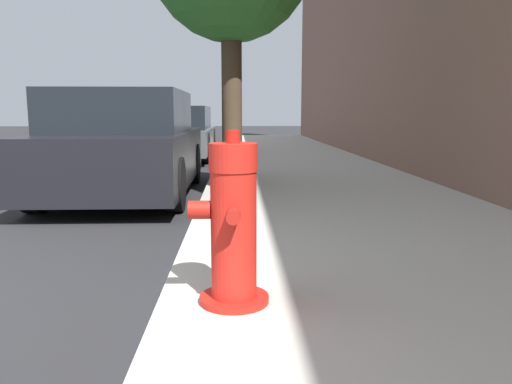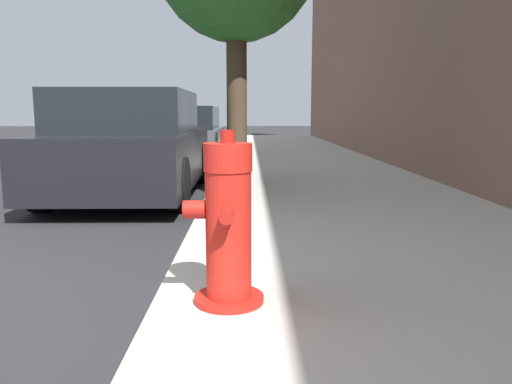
# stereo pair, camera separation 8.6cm
# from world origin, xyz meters

# --- Properties ---
(sidewalk_slab) EXTENTS (3.27, 40.00, 0.14)m
(sidewalk_slab) POSITION_xyz_m (3.52, 0.00, 0.07)
(sidewalk_slab) COLOR #B7B2A8
(sidewalk_slab) RESTS_ON ground_plane
(fire_hydrant) EXTENTS (0.42, 0.43, 0.91)m
(fire_hydrant) POSITION_xyz_m (2.29, 0.26, 0.56)
(fire_hydrant) COLOR red
(fire_hydrant) RESTS_ON sidewalk_slab
(parked_car_near) EXTENTS (1.80, 3.85, 1.43)m
(parked_car_near) POSITION_xyz_m (0.80, 4.58, 0.69)
(parked_car_near) COLOR black
(parked_car_near) RESTS_ON ground_plane
(parked_car_mid) EXTENTS (1.79, 4.50, 1.29)m
(parked_car_mid) POSITION_xyz_m (0.80, 10.26, 0.63)
(parked_car_mid) COLOR #4C5156
(parked_car_mid) RESTS_ON ground_plane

